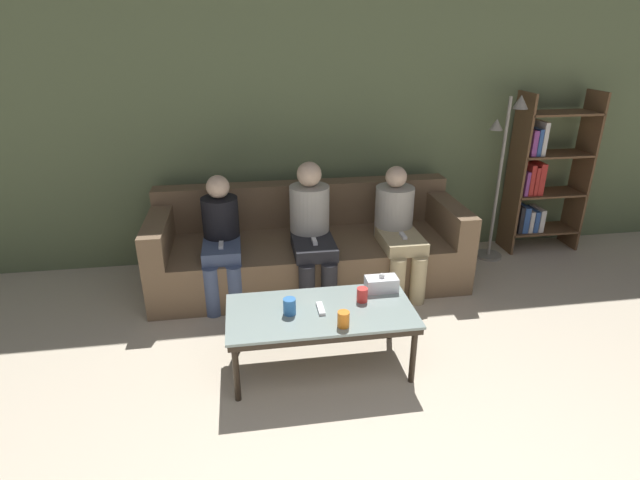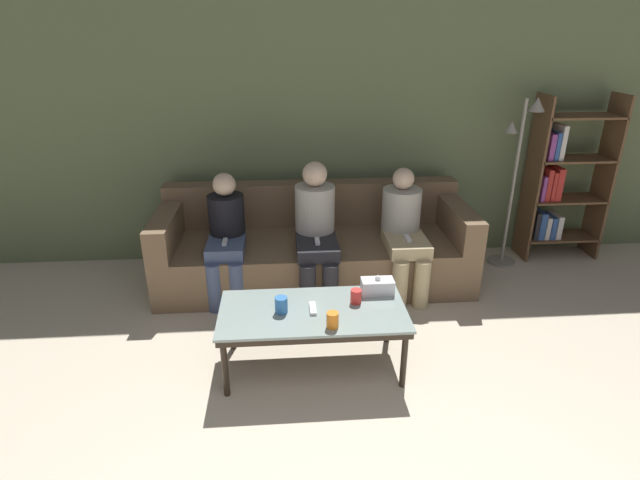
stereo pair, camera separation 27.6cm
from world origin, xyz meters
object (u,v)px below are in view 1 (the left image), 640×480
at_px(game_remote, 321,309).
at_px(seated_person_left_end, 221,237).
at_px(cup_far_center, 290,306).
at_px(tissue_box, 381,284).
at_px(couch, 308,248).
at_px(cup_near_left, 362,295).
at_px(standing_lamp, 503,162).
at_px(coffee_table, 321,315).
at_px(seated_person_mid_left, 311,226).
at_px(bookshelf, 540,179).
at_px(cup_near_right, 343,319).
at_px(seated_person_mid_right, 398,226).

xyz_separation_m(game_remote, seated_person_left_end, (-0.65, 1.08, 0.10)).
relative_size(cup_far_center, tissue_box, 0.49).
distance_m(couch, game_remote, 1.31).
bearing_deg(cup_near_left, standing_lamp, 40.36).
bearing_deg(standing_lamp, game_remote, -142.81).
xyz_separation_m(coffee_table, standing_lamp, (1.96, 1.48, 0.56)).
xyz_separation_m(coffee_table, cup_near_left, (0.29, 0.07, 0.09)).
bearing_deg(seated_person_mid_left, tissue_box, -67.81).
height_order(cup_near_left, seated_person_left_end, seated_person_left_end).
distance_m(game_remote, bookshelf, 2.96).
bearing_deg(bookshelf, cup_near_right, -142.03).
relative_size(tissue_box, seated_person_mid_left, 0.20).
height_order(cup_near_right, standing_lamp, standing_lamp).
xyz_separation_m(cup_near_right, seated_person_left_end, (-0.76, 1.29, 0.06)).
distance_m(cup_near_right, tissue_box, 0.53).
relative_size(cup_far_center, seated_person_mid_right, 0.10).
distance_m(game_remote, seated_person_mid_right, 1.36).
distance_m(seated_person_left_end, seated_person_mid_right, 1.49).
bearing_deg(tissue_box, seated_person_mid_left, 112.19).
xyz_separation_m(bookshelf, seated_person_mid_left, (-2.37, -0.55, -0.14)).
distance_m(cup_near_left, cup_near_right, 0.33).
distance_m(coffee_table, seated_person_mid_left, 1.10).
bearing_deg(cup_near_left, tissue_box, 36.70).
bearing_deg(seated_person_mid_right, bookshelf, 18.94).
bearing_deg(seated_person_mid_right, cup_near_right, -119.72).
distance_m(game_remote, standing_lamp, 2.51).
height_order(coffee_table, game_remote, game_remote).
height_order(couch, standing_lamp, standing_lamp).
relative_size(coffee_table, tissue_box, 5.51).
distance_m(cup_near_left, seated_person_mid_left, 1.04).
bearing_deg(cup_near_right, cup_near_left, 56.67).
xyz_separation_m(seated_person_left_end, seated_person_mid_right, (1.49, -0.01, 0.01)).
bearing_deg(seated_person_mid_left, couch, 90.00).
bearing_deg(cup_far_center, bookshelf, 31.65).
bearing_deg(seated_person_left_end, tissue_box, -38.71).
bearing_deg(seated_person_mid_left, bookshelf, 13.02).
xyz_separation_m(seated_person_left_end, seated_person_mid_left, (0.74, 0.00, 0.04)).
bearing_deg(bookshelf, seated_person_mid_left, -166.98).
bearing_deg(couch, seated_person_mid_right, -17.21).
bearing_deg(coffee_table, seated_person_mid_right, 51.94).
bearing_deg(cup_near_right, bookshelf, 37.97).
bearing_deg(coffee_table, couch, 85.87).
bearing_deg(tissue_box, seated_person_left_end, 141.29).
height_order(cup_far_center, seated_person_mid_left, seated_person_mid_left).
bearing_deg(seated_person_mid_right, game_remote, -128.06).
relative_size(cup_near_right, tissue_box, 0.46).
distance_m(coffee_table, standing_lamp, 2.52).
bearing_deg(cup_near_right, seated_person_left_end, 120.42).
distance_m(couch, coffee_table, 1.31).
distance_m(game_remote, seated_person_left_end, 1.26).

